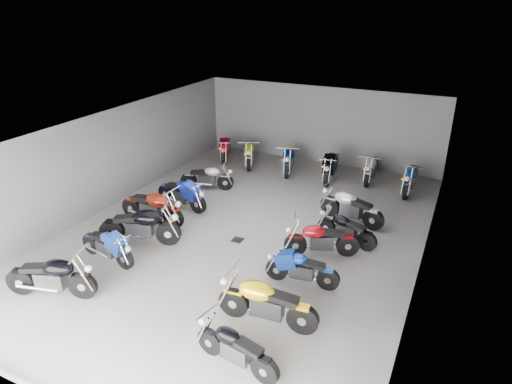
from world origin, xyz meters
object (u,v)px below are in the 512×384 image
at_px(motorcycle_left_c, 141,226).
at_px(motorcycle_left_b, 107,246).
at_px(motorcycle_right_a, 235,348).
at_px(motorcycle_left_a, 52,277).
at_px(motorcycle_right_f, 351,207).
at_px(motorcycle_right_c, 301,268).
at_px(motorcycle_right_b, 266,303).
at_px(motorcycle_right_d, 321,239).
at_px(motorcycle_back_a, 226,148).
at_px(motorcycle_left_e, 182,194).
at_px(motorcycle_back_c, 289,159).
at_px(motorcycle_left_d, 153,207).
at_px(motorcycle_left_f, 208,177).
at_px(motorcycle_back_d, 331,165).
at_px(motorcycle_right_e, 346,229).
at_px(motorcycle_back_e, 371,168).
at_px(motorcycle_back_f, 411,178).
at_px(motorcycle_back_b, 249,153).
at_px(drain_grate, 238,240).

bearing_deg(motorcycle_left_c, motorcycle_left_b, -31.83).
relative_size(motorcycle_left_c, motorcycle_right_a, 1.20).
bearing_deg(motorcycle_left_b, motorcycle_left_a, 5.79).
bearing_deg(motorcycle_right_f, motorcycle_right_c, -169.35).
distance_m(motorcycle_right_b, motorcycle_right_d, 3.23).
distance_m(motorcycle_left_c, motorcycle_back_a, 7.51).
height_order(motorcycle_left_e, motorcycle_back_c, motorcycle_back_c).
height_order(motorcycle_left_d, motorcycle_back_a, motorcycle_left_d).
height_order(motorcycle_left_f, motorcycle_back_d, motorcycle_back_d).
bearing_deg(motorcycle_right_e, motorcycle_left_b, 138.38).
bearing_deg(motorcycle_right_a, motorcycle_back_e, 8.20).
distance_m(motorcycle_back_d, motorcycle_back_f, 2.95).
xyz_separation_m(motorcycle_right_a, motorcycle_back_b, (-4.75, 10.26, 0.08)).
distance_m(motorcycle_right_a, motorcycle_back_c, 10.65).
xyz_separation_m(motorcycle_back_a, motorcycle_back_d, (4.76, -0.26, 0.04)).
relative_size(motorcycle_left_c, motorcycle_left_e, 1.08).
bearing_deg(motorcycle_left_e, motorcycle_back_a, -157.41).
xyz_separation_m(motorcycle_left_b, motorcycle_right_e, (5.48, 3.69, -0.02)).
relative_size(motorcycle_right_a, motorcycle_right_d, 0.97).
height_order(drain_grate, motorcycle_back_b, motorcycle_back_b).
relative_size(motorcycle_right_a, motorcycle_back_a, 0.91).
height_order(motorcycle_left_f, motorcycle_back_e, motorcycle_back_e).
bearing_deg(motorcycle_right_a, motorcycle_left_e, 51.08).
bearing_deg(motorcycle_back_c, motorcycle_right_f, 119.09).
bearing_deg(motorcycle_back_b, motorcycle_right_b, 93.82).
bearing_deg(motorcycle_back_c, motorcycle_back_d, 161.42).
bearing_deg(motorcycle_left_a, motorcycle_back_c, 149.98).
height_order(motorcycle_left_b, motorcycle_right_f, motorcycle_right_f).
bearing_deg(motorcycle_right_a, motorcycle_back_b, 34.31).
bearing_deg(motorcycle_right_a, motorcycle_right_d, 7.12).
height_order(motorcycle_left_e, motorcycle_right_a, motorcycle_left_e).
relative_size(motorcycle_left_b, motorcycle_right_e, 1.05).
xyz_separation_m(motorcycle_left_f, motorcycle_back_b, (0.22, 3.00, 0.06)).
relative_size(motorcycle_left_d, motorcycle_right_d, 1.19).
xyz_separation_m(motorcycle_left_c, motorcycle_left_d, (-0.48, 1.19, -0.01)).
distance_m(motorcycle_left_c, motorcycle_back_c, 7.39).
bearing_deg(motorcycle_right_c, motorcycle_back_b, 28.48).
xyz_separation_m(motorcycle_right_c, motorcycle_back_c, (-3.14, 7.12, 0.09)).
xyz_separation_m(drain_grate, motorcycle_back_d, (1.05, 5.78, 0.56)).
bearing_deg(motorcycle_right_b, motorcycle_back_a, 28.91).
bearing_deg(motorcycle_back_c, motorcycle_left_c, 60.48).
bearing_deg(motorcycle_left_d, motorcycle_back_e, 141.86).
bearing_deg(motorcycle_back_f, motorcycle_right_a, 81.97).
height_order(motorcycle_back_a, motorcycle_back_d, motorcycle_back_d).
bearing_deg(motorcycle_left_a, motorcycle_back_d, 140.59).
height_order(motorcycle_left_e, motorcycle_back_b, motorcycle_back_b).
bearing_deg(motorcycle_left_f, motorcycle_back_d, 108.00).
height_order(motorcycle_right_a, motorcycle_back_f, motorcycle_back_f).
relative_size(motorcycle_left_a, motorcycle_right_f, 1.00).
bearing_deg(motorcycle_back_c, motorcycle_back_f, 163.14).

